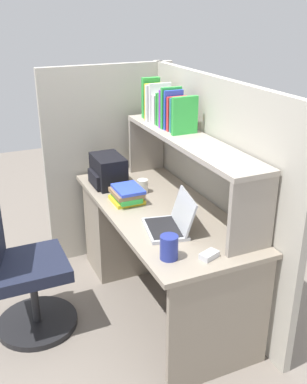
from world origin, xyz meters
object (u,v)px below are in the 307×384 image
(paper_cup, at_px, (143,186))
(office_chair, at_px, (23,275))
(snack_canister, at_px, (169,247))
(backpack, at_px, (108,171))
(laptop, at_px, (172,222))
(computer_mouse, at_px, (209,255))

(paper_cup, height_order, office_chair, office_chair)
(paper_cup, xyz_separation_m, office_chair, (0.19, -0.90, -0.38))
(snack_canister, height_order, office_chair, office_chair)
(backpack, xyz_separation_m, office_chair, (0.42, -0.72, -0.44))
(snack_canister, bearing_deg, office_chair, -135.18)
(snack_canister, distance_m, office_chair, 1.05)
(laptop, height_order, computer_mouse, laptop)
(paper_cup, bearing_deg, backpack, -142.46)
(computer_mouse, relative_size, office_chair, 0.11)
(office_chair, bearing_deg, snack_canister, -120.45)
(paper_cup, height_order, snack_canister, snack_canister)
(laptop, bearing_deg, office_chair, -115.88)
(laptop, bearing_deg, snack_canister, -28.81)
(backpack, height_order, paper_cup, backpack)
(backpack, distance_m, paper_cup, 0.30)
(paper_cup, bearing_deg, laptop, -6.11)
(backpack, relative_size, office_chair, 0.32)
(laptop, relative_size, office_chair, 0.38)
(backpack, relative_size, snack_canister, 2.28)
(laptop, height_order, snack_canister, laptop)
(computer_mouse, bearing_deg, paper_cup, 158.31)
(backpack, bearing_deg, computer_mouse, 7.49)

